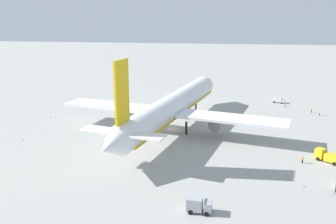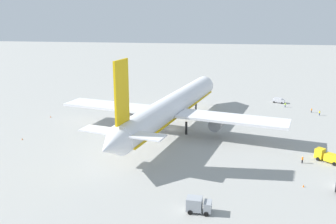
# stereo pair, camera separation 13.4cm
# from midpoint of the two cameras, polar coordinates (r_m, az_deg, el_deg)

# --- Properties ---
(ground_plane) EXTENTS (600.00, 600.00, 0.00)m
(ground_plane) POSITION_cam_midpoint_polar(r_m,az_deg,el_deg) (116.28, 0.77, -2.60)
(ground_plane) COLOR #9E9E99
(airliner) EXTENTS (80.06, 69.73, 25.52)m
(airliner) POSITION_cam_midpoint_polar(r_m,az_deg,el_deg) (113.12, 0.57, 0.73)
(airliner) COLOR white
(airliner) RESTS_ON ground
(service_truck_0) EXTENTS (2.92, 4.70, 2.85)m
(service_truck_0) POSITION_cam_midpoint_polar(r_m,az_deg,el_deg) (70.43, 4.68, -13.95)
(service_truck_0) COLOR #999EA5
(service_truck_0) RESTS_ON ground
(service_truck_1) EXTENTS (5.83, 6.32, 2.84)m
(service_truck_1) POSITION_cam_midpoint_polar(r_m,az_deg,el_deg) (99.44, 23.32, -6.25)
(service_truck_1) COLOR yellow
(service_truck_1) RESTS_ON ground
(service_van) EXTENTS (3.44, 5.05, 1.97)m
(service_van) POSITION_cam_midpoint_polar(r_m,az_deg,el_deg) (154.75, 16.58, 1.73)
(service_van) COLOR silver
(service_van) RESTS_ON ground
(ground_worker_0) EXTENTS (0.49, 0.49, 1.77)m
(ground_worker_0) POSITION_cam_midpoint_polar(r_m,az_deg,el_deg) (96.57, 19.92, -6.86)
(ground_worker_0) COLOR black
(ground_worker_0) RESTS_ON ground
(ground_worker_1) EXTENTS (0.56, 0.56, 1.69)m
(ground_worker_1) POSITION_cam_midpoint_polar(r_m,az_deg,el_deg) (143.89, 21.14, 0.24)
(ground_worker_1) COLOR #3F3F47
(ground_worker_1) RESTS_ON ground
(ground_worker_2) EXTENTS (0.48, 0.48, 1.72)m
(ground_worker_2) POSITION_cam_midpoint_polar(r_m,az_deg,el_deg) (148.66, 17.53, 1.05)
(ground_worker_2) COLOR navy
(ground_worker_2) RESTS_ON ground
(ground_worker_4) EXTENTS (0.57, 0.57, 1.73)m
(ground_worker_4) POSITION_cam_midpoint_polar(r_m,az_deg,el_deg) (141.26, 22.22, -0.13)
(ground_worker_4) COLOR navy
(ground_worker_4) RESTS_ON ground
(traffic_cone_0) EXTENTS (0.36, 0.36, 0.55)m
(traffic_cone_0) POSITION_cam_midpoint_polar(r_m,az_deg,el_deg) (84.63, 20.08, -10.56)
(traffic_cone_0) COLOR orange
(traffic_cone_0) RESTS_ON ground
(traffic_cone_1) EXTENTS (0.36, 0.36, 0.55)m
(traffic_cone_1) POSITION_cam_midpoint_polar(r_m,az_deg,el_deg) (114.52, -21.40, -3.85)
(traffic_cone_1) COLOR orange
(traffic_cone_1) RESTS_ON ground
(traffic_cone_2) EXTENTS (0.36, 0.36, 0.55)m
(traffic_cone_2) POSITION_cam_midpoint_polar(r_m,az_deg,el_deg) (134.63, -17.51, -0.68)
(traffic_cone_2) COLOR orange
(traffic_cone_2) RESTS_ON ground
(traffic_cone_3) EXTENTS (0.36, 0.36, 0.55)m
(traffic_cone_3) POSITION_cam_midpoint_polar(r_m,az_deg,el_deg) (154.22, -13.36, 1.62)
(traffic_cone_3) COLOR orange
(traffic_cone_3) RESTS_ON ground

